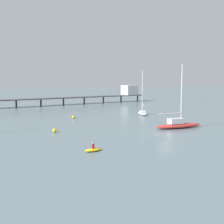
# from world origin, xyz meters

# --- Properties ---
(ground_plane) EXTENTS (400.00, 400.00, 0.00)m
(ground_plane) POSITION_xyz_m (0.00, 0.00, 0.00)
(ground_plane) COLOR slate
(pier) EXTENTS (63.08, 10.58, 6.13)m
(pier) POSITION_xyz_m (13.65, 56.91, 3.34)
(pier) COLOR #4C4C51
(pier) RESTS_ON ground_plane
(sailboat_red) EXTENTS (9.48, 2.68, 11.30)m
(sailboat_red) POSITION_xyz_m (5.33, 3.47, 0.74)
(sailboat_red) COLOR red
(sailboat_red) RESTS_ON ground_plane
(sailboat_white) EXTENTS (4.47, 7.16, 10.60)m
(sailboat_white) POSITION_xyz_m (10.19, 23.10, 0.61)
(sailboat_white) COLOR white
(sailboat_white) RESTS_ON ground_plane
(dinghy_yellow) EXTENTS (2.35, 1.25, 1.14)m
(dinghy_yellow) POSITION_xyz_m (-14.76, -5.12, 0.22)
(dinghy_yellow) COLOR yellow
(dinghy_yellow) RESTS_ON ground_plane
(mooring_buoy_outer) EXTENTS (0.71, 0.71, 0.71)m
(mooring_buoy_outer) POSITION_xyz_m (-7.56, 23.31, 0.36)
(mooring_buoy_outer) COLOR yellow
(mooring_buoy_outer) RESTS_ON ground_plane
(mooring_buoy_inner) EXTENTS (0.71, 0.71, 0.71)m
(mooring_buoy_inner) POSITION_xyz_m (-15.72, 8.96, 0.36)
(mooring_buoy_inner) COLOR yellow
(mooring_buoy_inner) RESTS_ON ground_plane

